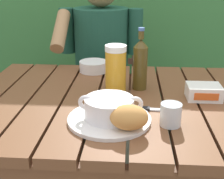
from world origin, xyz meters
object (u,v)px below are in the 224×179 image
object	(u,v)px
table_knife	(149,109)
butter_tub	(204,92)
water_glass_small	(171,115)
bread_roll	(129,117)
beer_bottle	(140,64)
beer_glass	(116,69)
serving_plate	(110,119)
soup_bowl	(110,107)
diner_bowl	(94,66)
person_eating	(100,60)
chair_near_diner	(104,88)

from	to	relation	value
table_knife	butter_tub	bearing A→B (deg)	29.18
water_glass_small	butter_tub	size ratio (longest dim) A/B	0.57
bread_roll	beer_bottle	bearing A→B (deg)	84.15
beer_glass	butter_tub	distance (m)	0.35
bread_roll	butter_tub	distance (m)	0.39
serving_plate	soup_bowl	world-z (taller)	soup_bowl
serving_plate	soup_bowl	distance (m)	0.04
diner_bowl	water_glass_small	bearing A→B (deg)	-59.65
person_eating	table_knife	bearing A→B (deg)	-71.72
beer_bottle	water_glass_small	distance (m)	0.33
person_eating	soup_bowl	distance (m)	0.87
beer_bottle	bread_roll	bearing A→B (deg)	-95.85
chair_near_diner	serving_plate	distance (m)	1.10
soup_bowl	diner_bowl	distance (m)	0.53
table_knife	diner_bowl	distance (m)	0.49
chair_near_diner	serving_plate	bearing A→B (deg)	-83.46
beer_glass	table_knife	size ratio (longest dim) A/B	1.23
serving_plate	butter_tub	distance (m)	0.40
serving_plate	table_knife	size ratio (longest dim) A/B	1.74
bread_roll	beer_bottle	world-z (taller)	beer_bottle
person_eating	diner_bowl	size ratio (longest dim) A/B	9.00
person_eating	table_knife	world-z (taller)	person_eating
butter_tub	diner_bowl	world-z (taller)	butter_tub
person_eating	soup_bowl	size ratio (longest dim) A/B	5.89
person_eating	beer_glass	world-z (taller)	person_eating
beer_bottle	table_knife	size ratio (longest dim) A/B	1.62
table_knife	bread_roll	bearing A→B (deg)	-113.01
table_knife	chair_near_diner	bearing A→B (deg)	104.50
person_eating	diner_bowl	distance (m)	0.34
beer_glass	water_glass_small	size ratio (longest dim) A/B	2.65
person_eating	water_glass_small	xyz separation A→B (m)	(0.31, -0.87, 0.07)
table_knife	diner_bowl	xyz separation A→B (m)	(-0.25, 0.43, 0.02)
bread_roll	beer_glass	size ratio (longest dim) A/B	0.61
chair_near_diner	serving_plate	xyz separation A→B (m)	(0.12, -1.05, 0.30)
water_glass_small	bread_roll	bearing A→B (deg)	-157.04
chair_near_diner	beer_bottle	world-z (taller)	beer_bottle
soup_bowl	diner_bowl	xyz separation A→B (m)	(-0.12, 0.52, -0.02)
soup_bowl	beer_bottle	xyz separation A→B (m)	(0.10, 0.30, 0.06)
person_eating	butter_tub	distance (m)	0.80
chair_near_diner	table_knife	bearing A→B (deg)	-75.50
beer_glass	water_glass_small	distance (m)	0.33
serving_plate	diner_bowl	distance (m)	0.53
serving_plate	diner_bowl	world-z (taller)	diner_bowl
chair_near_diner	bread_roll	world-z (taller)	chair_near_diner
person_eating	chair_near_diner	bearing A→B (deg)	89.18
person_eating	beer_glass	size ratio (longest dim) A/B	6.40
chair_near_diner	beer_glass	bearing A→B (deg)	-81.32
person_eating	bread_roll	size ratio (longest dim) A/B	10.41
chair_near_diner	beer_glass	distance (m)	0.90
chair_near_diner	soup_bowl	world-z (taller)	chair_near_diner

